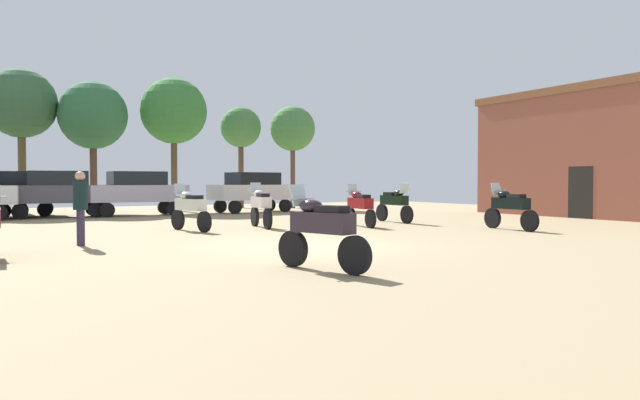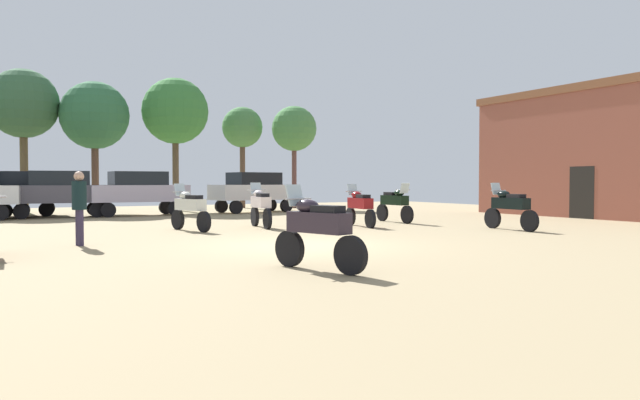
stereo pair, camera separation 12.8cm
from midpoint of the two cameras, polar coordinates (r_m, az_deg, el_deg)
name	(u,v)px [view 2 (the right image)]	position (r m, az deg, el deg)	size (l,w,h in m)	color
ground_plane	(303,246)	(14.68, -1.36, -4.33)	(44.00, 52.00, 0.02)	#978460
motorcycle_1	(510,207)	(20.24, 17.61, -0.61)	(0.62, 2.28, 1.51)	black
motorcycle_2	(360,206)	(20.79, 3.94, -0.54)	(0.63, 2.19, 1.46)	black
motorcycle_4	(190,208)	(19.37, -11.97, -0.71)	(0.78, 2.14, 1.48)	black
motorcycle_5	(317,229)	(10.49, 0.11, -2.71)	(0.83, 2.05, 1.49)	black
motorcycle_6	(261,206)	(20.34, -5.44, -0.53)	(0.62, 2.15, 1.51)	black
motorcycle_7	(395,203)	(23.07, 7.21, -0.27)	(0.62, 2.27, 1.50)	black
car_1	(138,190)	(28.59, -16.62, 0.92)	(4.35, 1.93, 2.00)	black
car_2	(59,190)	(28.31, -23.22, 0.84)	(4.40, 2.05, 2.00)	black
car_3	(254,189)	(30.54, -6.10, 1.03)	(4.54, 2.48, 2.00)	black
car_6	(11,190)	(30.10, -27.00, 0.84)	(4.47, 2.25, 2.00)	black
person_1	(79,202)	(15.62, -21.50, -0.19)	(0.39, 0.39, 1.79)	#312943
tree_2	(23,104)	(33.71, -26.06, 8.08)	(3.42, 3.42, 7.13)	brown
tree_3	(95,116)	(33.18, -20.35, 7.42)	(3.44, 3.44, 6.65)	brown
tree_4	(175,112)	(33.67, -13.37, 8.09)	(3.52, 3.52, 7.09)	brown
tree_5	(294,129)	(35.51, -2.35, 6.66)	(2.62, 2.62, 5.94)	brown
tree_6	(242,129)	(35.89, -7.22, 6.69)	(2.37, 2.37, 5.91)	brown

